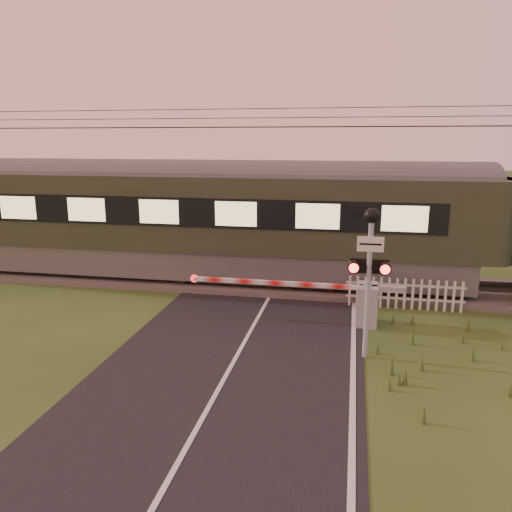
% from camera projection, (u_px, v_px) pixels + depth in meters
% --- Properties ---
extents(ground, '(160.00, 160.00, 0.00)m').
position_uv_depth(ground, '(235.00, 361.00, 11.77)').
color(ground, '#2E461A').
rests_on(ground, ground).
extents(road, '(6.00, 140.00, 0.03)m').
position_uv_depth(road, '(233.00, 365.00, 11.54)').
color(road, black).
rests_on(road, ground).
extents(track_bed, '(140.00, 3.40, 0.39)m').
position_uv_depth(track_bed, '(277.00, 283.00, 17.96)').
color(track_bed, '#47423D').
rests_on(track_bed, ground).
extents(overhead_wires, '(120.00, 0.62, 0.62)m').
position_uv_depth(overhead_wires, '(278.00, 120.00, 16.67)').
color(overhead_wires, black).
rests_on(overhead_wires, ground).
extents(train, '(43.72, 3.01, 4.08)m').
position_uv_depth(train, '(505.00, 228.00, 16.05)').
color(train, '#5E5E63').
rests_on(train, ground).
extents(boom_gate, '(6.19, 0.89, 1.18)m').
position_uv_depth(boom_gate, '(358.00, 302.00, 14.02)').
color(boom_gate, gray).
rests_on(boom_gate, ground).
extents(crossing_signal, '(0.92, 0.36, 3.60)m').
position_uv_depth(crossing_signal, '(370.00, 257.00, 11.41)').
color(crossing_signal, gray).
rests_on(crossing_signal, ground).
extents(picket_fence, '(3.56, 0.08, 0.97)m').
position_uv_depth(picket_fence, '(405.00, 294.00, 15.26)').
color(picket_fence, silver).
rests_on(picket_fence, ground).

